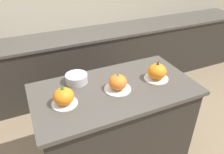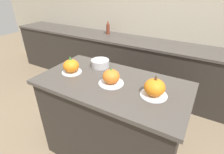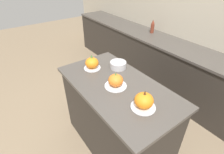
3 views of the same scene
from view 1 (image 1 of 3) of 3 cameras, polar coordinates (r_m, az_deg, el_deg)
The scene contains 7 objects.
wall_back at distance 3.29m, azimuth -13.11°, elevation 18.04°, with size 8.00×0.06×2.50m.
kitchen_island at distance 2.13m, azimuth 0.72°, elevation -13.39°, with size 1.37×0.74×0.95m.
back_counter at distance 3.26m, azimuth -10.13°, elevation 3.12°, with size 6.00×0.60×0.89m.
pumpkin_cake_left at distance 1.65m, azimuth -12.50°, elevation -5.09°, with size 0.20×0.20×0.17m.
pumpkin_cake_center at distance 1.77m, azimuth 1.50°, elevation -1.57°, with size 0.22×0.22×0.16m.
pumpkin_cake_right at distance 1.95m, azimuth 11.65°, elevation 1.29°, with size 0.22×0.22×0.18m.
mixing_bowl at distance 1.90m, azimuth -9.24°, elevation -0.37°, with size 0.19×0.19×0.08m.
Camera 1 is at (-0.64, -1.36, 1.98)m, focal length 35.00 mm.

